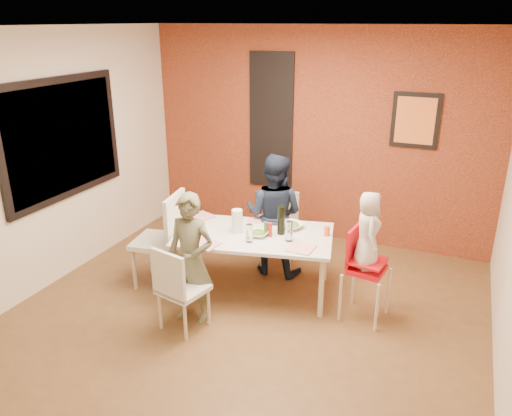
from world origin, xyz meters
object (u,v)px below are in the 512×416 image
at_px(dining_table, 254,239).
at_px(chair_near, 177,286).
at_px(wine_bottle, 281,220).
at_px(high_chair, 363,265).
at_px(child_far, 274,215).
at_px(chair_left, 165,235).
at_px(chair_far, 280,225).
at_px(child_near, 191,259).
at_px(paper_towel_roll, 237,221).
at_px(toddler, 368,231).

height_order(dining_table, chair_near, chair_near).
bearing_deg(wine_bottle, high_chair, -9.43).
xyz_separation_m(chair_near, wine_bottle, (0.61, 1.06, 0.35)).
bearing_deg(child_far, dining_table, 87.23).
xyz_separation_m(chair_near, chair_left, (-0.58, 0.71, 0.12)).
height_order(chair_far, wine_bottle, wine_bottle).
distance_m(chair_far, child_near, 1.51).
xyz_separation_m(chair_near, child_near, (0.02, 0.23, 0.17)).
bearing_deg(wine_bottle, paper_towel_roll, -161.39).
xyz_separation_m(dining_table, child_near, (-0.34, -0.72, 0.03)).
bearing_deg(child_far, paper_towel_roll, 70.01).
bearing_deg(chair_near, chair_far, -89.49).
distance_m(chair_near, wine_bottle, 1.27).
relative_size(child_far, wine_bottle, 4.60).
bearing_deg(chair_near, child_near, -81.44).
distance_m(dining_table, paper_towel_roll, 0.26).
distance_m(high_chair, child_far, 1.26).
bearing_deg(dining_table, child_near, -115.38).
bearing_deg(wine_bottle, child_far, 120.09).
bearing_deg(child_near, high_chair, 22.27).
xyz_separation_m(chair_left, high_chair, (2.08, 0.20, -0.03)).
relative_size(dining_table, chair_far, 2.03).
distance_m(chair_near, child_near, 0.29).
xyz_separation_m(dining_table, chair_near, (-0.36, -0.95, -0.14)).
relative_size(chair_left, high_chair, 1.14).
relative_size(chair_left, child_near, 0.82).
bearing_deg(high_chair, paper_towel_roll, 97.25).
bearing_deg(child_near, child_far, 71.42).
relative_size(chair_near, child_near, 0.66).
distance_m(dining_table, chair_far, 0.76).
bearing_deg(chair_left, chair_near, 30.40).
bearing_deg(wine_bottle, chair_near, -120.05).
distance_m(high_chair, child_near, 1.63).
relative_size(child_near, toddler, 1.71).
bearing_deg(chair_near, paper_towel_roll, -88.64).
bearing_deg(chair_far, child_near, -113.40).
relative_size(chair_near, child_far, 0.60).
height_order(child_near, wine_bottle, child_near).
bearing_deg(paper_towel_roll, wine_bottle, 18.61).
bearing_deg(child_near, dining_table, 62.41).
xyz_separation_m(dining_table, child_far, (0.02, 0.51, 0.09)).
height_order(child_near, child_far, child_far).
distance_m(dining_table, toddler, 1.21).
bearing_deg(child_near, chair_left, 139.03).
xyz_separation_m(high_chair, wine_bottle, (-0.89, 0.15, 0.27)).
xyz_separation_m(dining_table, wine_bottle, (0.26, 0.11, 0.21)).
relative_size(chair_left, paper_towel_roll, 4.20).
bearing_deg(child_near, paper_towel_roll, 74.14).
xyz_separation_m(high_chair, child_far, (-1.12, 0.55, 0.14)).
relative_size(chair_far, chair_left, 0.82).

